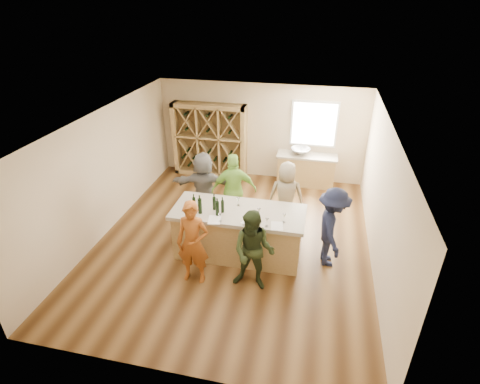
% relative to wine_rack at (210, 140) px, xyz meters
% --- Properties ---
extents(floor, '(6.00, 7.00, 0.10)m').
position_rel_wine_rack_xyz_m(floor, '(1.50, -3.27, -1.15)').
color(floor, brown).
rests_on(floor, ground).
extents(ceiling, '(6.00, 7.00, 0.10)m').
position_rel_wine_rack_xyz_m(ceiling, '(1.50, -3.27, 1.75)').
color(ceiling, white).
rests_on(ceiling, ground).
extents(wall_back, '(6.00, 0.10, 2.80)m').
position_rel_wine_rack_xyz_m(wall_back, '(1.50, 0.28, 0.30)').
color(wall_back, beige).
rests_on(wall_back, ground).
extents(wall_front, '(6.00, 0.10, 2.80)m').
position_rel_wine_rack_xyz_m(wall_front, '(1.50, -6.82, 0.30)').
color(wall_front, beige).
rests_on(wall_front, ground).
extents(wall_left, '(0.10, 7.00, 2.80)m').
position_rel_wine_rack_xyz_m(wall_left, '(-1.55, -3.27, 0.30)').
color(wall_left, beige).
rests_on(wall_left, ground).
extents(wall_right, '(0.10, 7.00, 2.80)m').
position_rel_wine_rack_xyz_m(wall_right, '(4.55, -3.27, 0.30)').
color(wall_right, beige).
rests_on(wall_right, ground).
extents(window_frame, '(1.30, 0.06, 1.30)m').
position_rel_wine_rack_xyz_m(window_frame, '(3.00, 0.20, 0.65)').
color(window_frame, white).
rests_on(window_frame, wall_back).
extents(window_pane, '(1.18, 0.01, 1.18)m').
position_rel_wine_rack_xyz_m(window_pane, '(3.00, 0.17, 0.65)').
color(window_pane, white).
rests_on(window_pane, wall_back).
extents(wine_rack, '(2.20, 0.45, 2.20)m').
position_rel_wine_rack_xyz_m(wine_rack, '(0.00, 0.00, 0.00)').
color(wine_rack, '#A78750').
rests_on(wine_rack, floor).
extents(back_counter_base, '(1.60, 0.58, 0.86)m').
position_rel_wine_rack_xyz_m(back_counter_base, '(2.90, -0.07, -0.67)').
color(back_counter_base, '#A78750').
rests_on(back_counter_base, floor).
extents(back_counter_top, '(1.70, 0.62, 0.06)m').
position_rel_wine_rack_xyz_m(back_counter_top, '(2.90, -0.07, -0.21)').
color(back_counter_top, '#ABA18C').
rests_on(back_counter_top, back_counter_base).
extents(sink, '(0.54, 0.54, 0.19)m').
position_rel_wine_rack_xyz_m(sink, '(2.70, -0.07, -0.09)').
color(sink, silver).
rests_on(sink, back_counter_top).
extents(faucet, '(0.02, 0.02, 0.30)m').
position_rel_wine_rack_xyz_m(faucet, '(2.70, 0.11, -0.03)').
color(faucet, silver).
rests_on(faucet, back_counter_top).
extents(tasting_counter_base, '(2.60, 1.00, 1.00)m').
position_rel_wine_rack_xyz_m(tasting_counter_base, '(1.71, -3.73, -0.60)').
color(tasting_counter_base, '#A78750').
rests_on(tasting_counter_base, floor).
extents(tasting_counter_top, '(2.72, 1.12, 0.08)m').
position_rel_wine_rack_xyz_m(tasting_counter_top, '(1.71, -3.73, -0.06)').
color(tasting_counter_top, '#ABA18C').
rests_on(tasting_counter_top, tasting_counter_base).
extents(wine_bottle_a, '(0.08, 0.08, 0.27)m').
position_rel_wine_rack_xyz_m(wine_bottle_a, '(0.81, -3.86, 0.11)').
color(wine_bottle_a, black).
rests_on(wine_bottle_a, tasting_counter_top).
extents(wine_bottle_b, '(0.10, 0.10, 0.33)m').
position_rel_wine_rack_xyz_m(wine_bottle_b, '(0.98, -3.99, 0.14)').
color(wine_bottle_b, black).
rests_on(wine_bottle_b, tasting_counter_top).
extents(wine_bottle_c, '(0.07, 0.07, 0.28)m').
position_rel_wine_rack_xyz_m(wine_bottle_c, '(1.22, -3.79, 0.12)').
color(wine_bottle_c, black).
rests_on(wine_bottle_c, tasting_counter_top).
extents(wine_bottle_d, '(0.09, 0.09, 0.31)m').
position_rel_wine_rack_xyz_m(wine_bottle_d, '(1.34, -3.99, 0.13)').
color(wine_bottle_d, black).
rests_on(wine_bottle_d, tasting_counter_top).
extents(wine_bottle_e, '(0.07, 0.07, 0.27)m').
position_rel_wine_rack_xyz_m(wine_bottle_e, '(1.41, -3.86, 0.11)').
color(wine_bottle_e, black).
rests_on(wine_bottle_e, tasting_counter_top).
extents(wine_glass_a, '(0.08, 0.08, 0.18)m').
position_rel_wine_rack_xyz_m(wine_glass_a, '(1.45, -4.20, 0.07)').
color(wine_glass_a, white).
rests_on(wine_glass_a, tasting_counter_top).
extents(wine_glass_b, '(0.07, 0.07, 0.17)m').
position_rel_wine_rack_xyz_m(wine_glass_b, '(1.93, -4.22, 0.07)').
color(wine_glass_b, white).
rests_on(wine_glass_b, tasting_counter_top).
extents(wine_glass_c, '(0.07, 0.07, 0.17)m').
position_rel_wine_rack_xyz_m(wine_glass_c, '(2.37, -4.18, 0.06)').
color(wine_glass_c, white).
rests_on(wine_glass_c, tasting_counter_top).
extents(wine_glass_d, '(0.08, 0.08, 0.18)m').
position_rel_wine_rack_xyz_m(wine_glass_d, '(2.16, -3.86, 0.07)').
color(wine_glass_d, white).
rests_on(wine_glass_d, tasting_counter_top).
extents(wine_glass_e, '(0.09, 0.09, 0.18)m').
position_rel_wine_rack_xyz_m(wine_glass_e, '(2.67, -3.96, 0.07)').
color(wine_glass_e, white).
rests_on(wine_glass_e, tasting_counter_top).
extents(tasting_menu_a, '(0.29, 0.36, 0.00)m').
position_rel_wine_rack_xyz_m(tasting_menu_a, '(1.33, -4.17, -0.02)').
color(tasting_menu_a, white).
rests_on(tasting_menu_a, tasting_counter_top).
extents(tasting_menu_b, '(0.31, 0.35, 0.00)m').
position_rel_wine_rack_xyz_m(tasting_menu_b, '(2.00, -4.09, -0.02)').
color(tasting_menu_b, white).
rests_on(tasting_menu_b, tasting_counter_top).
extents(tasting_menu_c, '(0.27, 0.34, 0.00)m').
position_rel_wine_rack_xyz_m(tasting_menu_c, '(2.56, -4.12, -0.02)').
color(tasting_menu_c, white).
rests_on(tasting_menu_c, tasting_counter_top).
extents(person_near_left, '(0.64, 0.47, 1.72)m').
position_rel_wine_rack_xyz_m(person_near_left, '(1.05, -4.71, -0.24)').
color(person_near_left, '#994C19').
rests_on(person_near_left, floor).
extents(person_near_right, '(0.83, 0.49, 1.65)m').
position_rel_wine_rack_xyz_m(person_near_right, '(2.21, -4.66, -0.28)').
color(person_near_right, '#263319').
rests_on(person_near_right, floor).
extents(person_server, '(0.67, 1.18, 1.72)m').
position_rel_wine_rack_xyz_m(person_server, '(3.60, -3.62, -0.24)').
color(person_server, '#191E38').
rests_on(person_server, floor).
extents(person_far_mid, '(1.17, 0.80, 1.81)m').
position_rel_wine_rack_xyz_m(person_far_mid, '(1.35, -2.57, -0.20)').
color(person_far_mid, '#8CC64C').
rests_on(person_far_mid, floor).
extents(person_far_right, '(0.84, 0.58, 1.65)m').
position_rel_wine_rack_xyz_m(person_far_right, '(2.56, -2.43, -0.27)').
color(person_far_right, gray).
rests_on(person_far_right, floor).
extents(person_far_left, '(1.67, 0.85, 1.71)m').
position_rel_wine_rack_xyz_m(person_far_left, '(0.55, -2.42, -0.24)').
color(person_far_left, slate).
rests_on(person_far_left, floor).
extents(wine_glass_f, '(0.07, 0.07, 0.18)m').
position_rel_wine_rack_xyz_m(wine_glass_f, '(1.66, -3.53, 0.07)').
color(wine_glass_f, white).
rests_on(wine_glass_f, tasting_counter_top).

